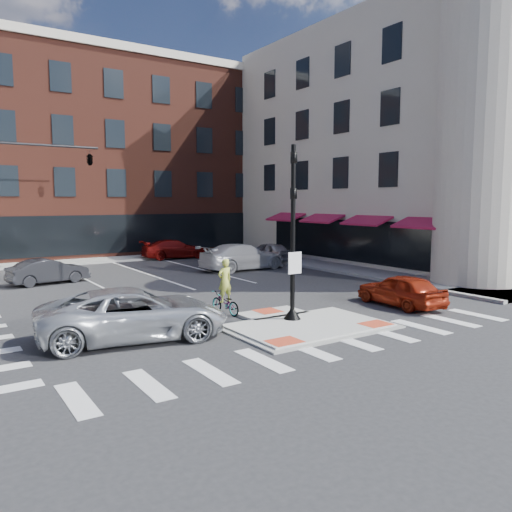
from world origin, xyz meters
TOP-DOWN VIEW (x-y plane):
  - ground at (0.00, 0.00)m, footprint 120.00×120.00m
  - refuge_island at (0.00, -0.26)m, footprint 5.40×4.65m
  - sidewalk_e at (10.80, 10.00)m, footprint 3.00×24.00m
  - sidewalk_n at (3.00, 22.00)m, footprint 26.00×3.00m
  - building_n at (3.00, 31.99)m, footprint 24.40×18.40m
  - building_e at (21.54, 11.50)m, footprint 21.90×23.90m
  - building_far_right at (9.00, 54.00)m, footprint 12.00×12.00m
  - signal_pole at (0.00, 0.40)m, footprint 0.60×0.60m
  - mast_arm_signal at (-3.47, 18.00)m, footprint 6.10×2.24m
  - silver_suv at (-5.34, 1.34)m, footprint 6.07×3.58m
  - red_sedan at (5.29, 0.15)m, footprint 1.79×3.94m
  - white_pickup at (5.55, 12.66)m, footprint 5.70×2.67m
  - bg_car_dark at (-5.44, 13.71)m, footprint 4.08×2.05m
  - bg_car_silver at (9.35, 15.32)m, footprint 2.00×4.08m
  - bg_car_red at (4.55, 20.51)m, footprint 4.92×2.30m
  - cyclist at (-1.33, 2.80)m, footprint 0.74×1.67m

SIDE VIEW (x-z plane):
  - ground at x=0.00m, z-range 0.00..0.00m
  - refuge_island at x=0.00m, z-range -0.01..0.11m
  - sidewalk_e at x=10.80m, z-range 0.00..0.15m
  - sidewalk_n at x=3.00m, z-range 0.00..0.15m
  - bg_car_dark at x=-5.44m, z-range 0.00..1.28m
  - red_sedan at x=5.29m, z-range 0.00..1.31m
  - bg_car_silver at x=9.35m, z-range 0.00..1.34m
  - bg_car_red at x=4.55m, z-range 0.00..1.39m
  - cyclist at x=-1.33m, z-range -0.34..1.74m
  - silver_suv at x=-5.34m, z-range 0.00..1.58m
  - white_pickup at x=5.55m, z-range 0.00..1.61m
  - signal_pole at x=0.00m, z-range -0.63..5.35m
  - building_far_right at x=9.00m, z-range 0.00..12.00m
  - mast_arm_signal at x=-3.47m, z-range 2.21..10.21m
  - building_n at x=3.00m, z-range 0.05..15.55m
  - building_e at x=21.54m, z-range -0.81..16.89m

